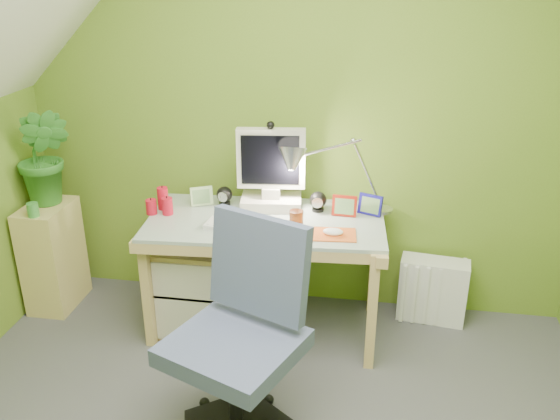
% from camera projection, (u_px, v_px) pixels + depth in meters
% --- Properties ---
extents(wall_back, '(3.20, 0.01, 2.40)m').
position_uv_depth(wall_back, '(297.00, 112.00, 3.35)').
color(wall_back, olive).
rests_on(wall_back, floor).
extents(desk, '(1.33, 0.73, 0.69)m').
position_uv_depth(desk, '(266.00, 274.00, 3.37)').
color(desk, tan).
rests_on(desk, floor).
extents(monitor, '(0.40, 0.26, 0.52)m').
position_uv_depth(monitor, '(271.00, 164.00, 3.30)').
color(monitor, silver).
rests_on(monitor, desk).
extents(speaker_left, '(0.11, 0.11, 0.11)m').
position_uv_depth(speaker_left, '(224.00, 196.00, 3.40)').
color(speaker_left, black).
rests_on(speaker_left, desk).
extents(speaker_right, '(0.11, 0.11, 0.11)m').
position_uv_depth(speaker_right, '(318.00, 202.00, 3.32)').
color(speaker_right, black).
rests_on(speaker_right, desk).
extents(keyboard, '(0.45, 0.19, 0.02)m').
position_uv_depth(keyboard, '(246.00, 227.00, 3.11)').
color(keyboard, silver).
rests_on(keyboard, desk).
extents(mousepad, '(0.25, 0.19, 0.01)m').
position_uv_depth(mousepad, '(333.00, 234.00, 3.05)').
color(mousepad, '#D25920').
rests_on(mousepad, desk).
extents(mouse, '(0.11, 0.08, 0.04)m').
position_uv_depth(mouse, '(333.00, 232.00, 3.04)').
color(mouse, white).
rests_on(mouse, mousepad).
extents(amber_tumbler, '(0.09, 0.09, 0.10)m').
position_uv_depth(amber_tumbler, '(296.00, 219.00, 3.12)').
color(amber_tumbler, brown).
rests_on(amber_tumbler, desk).
extents(candle_cluster, '(0.20, 0.19, 0.13)m').
position_uv_depth(candle_cluster, '(160.00, 201.00, 3.31)').
color(candle_cluster, red).
rests_on(candle_cluster, desk).
extents(photo_frame_red, '(0.14, 0.03, 0.12)m').
position_uv_depth(photo_frame_red, '(344.00, 206.00, 3.26)').
color(photo_frame_red, '#AC2012').
rests_on(photo_frame_red, desk).
extents(photo_frame_blue, '(0.13, 0.07, 0.12)m').
position_uv_depth(photo_frame_blue, '(370.00, 205.00, 3.27)').
color(photo_frame_blue, navy).
rests_on(photo_frame_blue, desk).
extents(photo_frame_green, '(0.12, 0.07, 0.11)m').
position_uv_depth(photo_frame_green, '(202.00, 196.00, 3.40)').
color(photo_frame_green, '#BCDE98').
rests_on(photo_frame_green, desk).
extents(desk_lamp, '(0.62, 0.33, 0.63)m').
position_uv_depth(desk_lamp, '(353.00, 158.00, 3.21)').
color(desk_lamp, '#B2B3B7').
rests_on(desk_lamp, desk).
extents(side_ledge, '(0.24, 0.38, 0.66)m').
position_uv_depth(side_ledge, '(53.00, 256.00, 3.61)').
color(side_ledge, '#D3BB6F').
rests_on(side_ledge, floor).
extents(potted_plant, '(0.33, 0.26, 0.58)m').
position_uv_depth(potted_plant, '(45.00, 156.00, 3.41)').
color(potted_plant, '#327B29').
rests_on(potted_plant, side_ledge).
extents(green_cup, '(0.07, 0.07, 0.08)m').
position_uv_depth(green_cup, '(33.00, 210.00, 3.33)').
color(green_cup, '#41933D').
rests_on(green_cup, side_ledge).
extents(task_chair, '(0.75, 0.75, 1.04)m').
position_uv_depth(task_chair, '(233.00, 343.00, 2.48)').
color(task_chair, '#465072').
rests_on(task_chair, floor).
extents(radiator, '(0.41, 0.20, 0.39)m').
position_uv_depth(radiator, '(433.00, 290.00, 3.50)').
color(radiator, white).
rests_on(radiator, floor).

